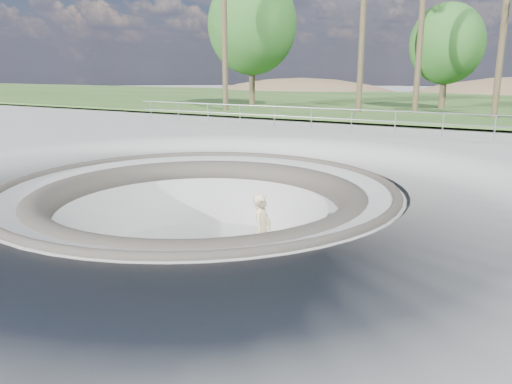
# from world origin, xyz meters

# --- Properties ---
(ground) EXTENTS (180.00, 180.00, 0.00)m
(ground) POSITION_xyz_m (0.00, 0.00, 0.00)
(ground) COLOR #9E9F99
(ground) RESTS_ON ground
(skate_bowl) EXTENTS (14.00, 14.00, 4.10)m
(skate_bowl) POSITION_xyz_m (0.00, 0.00, -1.83)
(skate_bowl) COLOR #9E9F99
(skate_bowl) RESTS_ON ground
(grass_strip) EXTENTS (180.00, 36.00, 0.12)m
(grass_strip) POSITION_xyz_m (0.00, 34.00, 0.22)
(grass_strip) COLOR #2D4F1F
(grass_strip) RESTS_ON ground
(distant_hills) EXTENTS (103.20, 45.00, 28.60)m
(distant_hills) POSITION_xyz_m (3.78, 57.17, -7.02)
(distant_hills) COLOR brown
(distant_hills) RESTS_ON ground
(safety_railing) EXTENTS (25.00, 0.06, 1.03)m
(safety_railing) POSITION_xyz_m (0.00, 12.00, 0.69)
(safety_railing) COLOR gray
(safety_railing) RESTS_ON ground
(skateboard) EXTENTS (0.75, 0.26, 0.08)m
(skateboard) POSITION_xyz_m (1.94, -0.11, -1.84)
(skateboard) COLOR olive
(skateboard) RESTS_ON ground
(skater) EXTENTS (0.56, 0.76, 1.89)m
(skater) POSITION_xyz_m (1.94, -0.11, -0.88)
(skater) COLOR beige
(skater) RESTS_ON skateboard
(bushy_tree_left) EXTENTS (6.68, 6.07, 9.63)m
(bushy_tree_left) POSITION_xyz_m (-11.65, 23.10, 6.15)
(bushy_tree_left) COLOR brown
(bushy_tree_left) RESTS_ON ground
(bushy_tree_mid) EXTENTS (4.99, 4.53, 7.20)m
(bushy_tree_mid) POSITION_xyz_m (1.45, 26.97, 4.63)
(bushy_tree_mid) COLOR brown
(bushy_tree_mid) RESTS_ON ground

